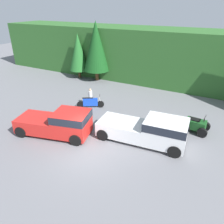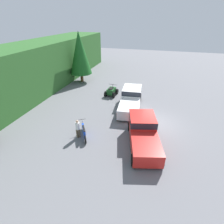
% 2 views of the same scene
% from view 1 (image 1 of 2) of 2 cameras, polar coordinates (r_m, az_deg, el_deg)
% --- Properties ---
extents(ground_plane, '(80.00, 80.00, 0.00)m').
position_cam_1_polar(ground_plane, '(13.83, -6.29, -10.66)').
color(ground_plane, slate).
extents(hillside_backdrop, '(44.00, 6.00, 5.87)m').
position_cam_1_polar(hillside_backdrop, '(26.32, 13.86, 13.95)').
color(hillside_backdrop, '#2D6028').
rests_on(hillside_backdrop, ground_plane).
extents(tree_left, '(2.33, 2.33, 5.29)m').
position_cam_1_polar(tree_left, '(27.32, -8.81, 15.20)').
color(tree_left, brown).
rests_on(tree_left, ground_plane).
extents(tree_mid_left, '(2.96, 2.96, 6.73)m').
position_cam_1_polar(tree_mid_left, '(25.86, -4.18, 16.71)').
color(tree_mid_left, brown).
rests_on(tree_mid_left, ground_plane).
extents(pickup_truck_red, '(5.45, 3.25, 1.86)m').
position_cam_1_polar(pickup_truck_red, '(15.44, -13.54, -2.68)').
color(pickup_truck_red, red).
rests_on(pickup_truck_red, ground_plane).
extents(pickup_truck_second, '(5.96, 2.61, 1.86)m').
position_cam_1_polar(pickup_truck_second, '(14.40, 9.71, -4.54)').
color(pickup_truck_second, white).
rests_on(pickup_truck_second, ground_plane).
extents(dirt_bike, '(2.10, 1.36, 1.17)m').
position_cam_1_polar(dirt_bike, '(19.34, -5.65, 2.45)').
color(dirt_bike, black).
rests_on(dirt_bike, ground_plane).
extents(quad_atv, '(1.96, 1.42, 1.27)m').
position_cam_1_polar(quad_atv, '(16.75, 20.96, -3.23)').
color(quad_atv, black).
rests_on(quad_atv, ground_plane).
extents(rider_person, '(0.44, 0.44, 1.63)m').
position_cam_1_polar(rider_person, '(19.59, -5.66, 4.06)').
color(rider_person, brown).
rests_on(rider_person, ground_plane).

